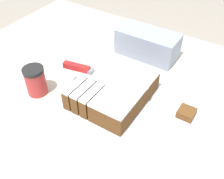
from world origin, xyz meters
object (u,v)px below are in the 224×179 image
(cake, at_px, (113,89))
(brownie, at_px, (186,113))
(cake_board, at_px, (112,98))
(storage_box, at_px, (148,44))
(knife, at_px, (87,70))
(coffee_cup, at_px, (36,81))

(cake, height_order, brownie, cake)
(cake_board, distance_m, storage_box, 0.33)
(cake, distance_m, brownie, 0.26)
(cake, distance_m, knife, 0.12)
(cake, distance_m, storage_box, 0.32)
(coffee_cup, distance_m, brownie, 0.55)
(cake_board, height_order, coffee_cup, coffee_cup)
(coffee_cup, bearing_deg, cake_board, 25.08)
(cake, xyz_separation_m, storage_box, (-0.03, 0.32, 0.01))
(cake_board, relative_size, storage_box, 1.32)
(knife, bearing_deg, brownie, -0.64)
(knife, height_order, storage_box, storage_box)
(storage_box, bearing_deg, coffee_cup, -117.70)
(knife, relative_size, storage_box, 1.22)
(storage_box, bearing_deg, knife, -103.87)
(coffee_cup, bearing_deg, knife, 36.91)
(knife, distance_m, brownie, 0.38)
(cake, xyz_separation_m, coffee_cup, (-0.26, -0.12, 0.01))
(coffee_cup, relative_size, storage_box, 0.42)
(cake, relative_size, knife, 0.86)
(cake_board, bearing_deg, cake, 49.63)
(cake, xyz_separation_m, knife, (-0.11, -0.01, 0.05))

